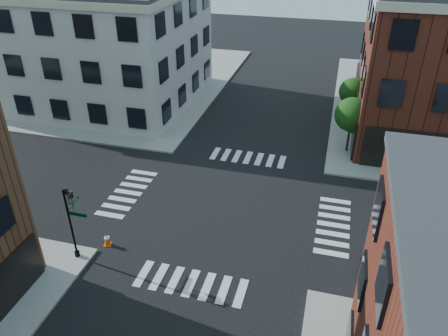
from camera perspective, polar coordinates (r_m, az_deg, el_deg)
ground at (r=28.91m, az=0.15°, el=-5.22°), size 120.00×120.00×0.00m
sidewalk_nw at (r=54.03m, az=-16.14°, el=11.28°), size 30.00×30.00×0.15m
building_nw at (r=47.44m, az=-17.95°, el=15.28°), size 22.00×16.00×11.00m
tree_near at (r=35.44m, az=16.45°, el=6.48°), size 2.69×2.69×4.49m
tree_far at (r=41.13m, az=16.52°, el=9.38°), size 2.43×2.43×4.07m
signal_pole at (r=24.82m, az=-19.29°, el=-5.94°), size 1.29×1.24×4.60m
traffic_cone at (r=26.65m, az=-15.02°, el=-9.03°), size 0.51×0.51×0.80m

